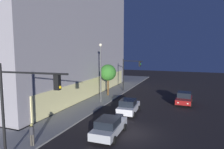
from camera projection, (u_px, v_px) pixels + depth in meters
name	position (u px, v px, depth m)	size (l,w,h in m)	color
ground_plane	(131.00, 133.00, 18.19)	(120.00, 120.00, 0.00)	black
modern_building	(32.00, 31.00, 36.34)	(31.94, 25.01, 22.07)	#4C4C51
traffic_light_near_corner	(21.00, 99.00, 12.59)	(0.63, 4.88, 6.50)	black
traffic_light_far_corner	(129.00, 70.00, 36.28)	(0.42, 3.73, 5.89)	black
street_lamp_sidewalk	(101.00, 66.00, 28.42)	(0.44, 0.44, 8.33)	#505050
sidewalk_tree	(108.00, 73.00, 32.83)	(2.66, 2.66, 5.11)	brown
pedestrian_waiting	(32.00, 132.00, 15.42)	(0.36, 0.36, 1.78)	#4C473D
car_silver	(109.00, 126.00, 17.68)	(4.85, 2.25, 1.63)	#B7BABF
car_white	(128.00, 106.00, 23.94)	(4.49, 2.31, 1.75)	silver
car_red	(184.00, 98.00, 28.10)	(4.16, 2.34, 1.68)	maroon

